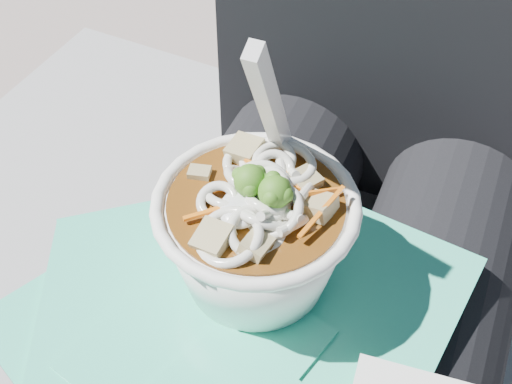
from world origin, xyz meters
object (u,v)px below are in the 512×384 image
at_px(lap, 296,360).
at_px(person_body, 335,252).
at_px(stone_ledge, 329,381).
at_px(udon_bowl, 257,228).
at_px(plastic_bag, 204,328).

relative_size(lap, person_body, 0.49).
height_order(lap, person_body, person_body).
distance_m(stone_ledge, udon_bowl, 0.45).
bearing_deg(plastic_bag, stone_ledge, 74.22).
height_order(lap, udon_bowl, udon_bowl).
relative_size(stone_ledge, lap, 2.08).
relative_size(stone_ledge, plastic_bag, 2.69).
relative_size(lap, udon_bowl, 2.47).
relative_size(lap, plastic_bag, 1.29).
xyz_separation_m(lap, person_body, (-0.00, 0.09, 0.03)).
relative_size(person_body, udon_bowl, 5.03).
bearing_deg(udon_bowl, plastic_bag, -107.98).
height_order(person_body, udon_bowl, person_body).
relative_size(person_body, plastic_bag, 2.62).
distance_m(stone_ledge, plastic_bag, 0.42).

